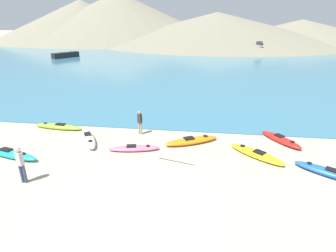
% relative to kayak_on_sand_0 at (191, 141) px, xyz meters
% --- Properties ---
extents(ground_plane, '(400.00, 400.00, 0.00)m').
position_rel_kayak_on_sand_0_xyz_m(ground_plane, '(-1.97, -5.99, -0.16)').
color(ground_plane, tan).
extents(bay_water, '(160.00, 70.00, 0.06)m').
position_rel_kayak_on_sand_0_xyz_m(bay_water, '(-1.97, 36.65, -0.13)').
color(bay_water, teal).
rests_on(bay_water, ground_plane).
extents(far_hill_left, '(61.06, 61.06, 13.76)m').
position_rel_kayak_on_sand_0_xyz_m(far_hill_left, '(-43.78, 82.93, 6.72)').
color(far_hill_left, gray).
rests_on(far_hill_left, ground_plane).
extents(far_hill_midleft, '(76.58, 76.58, 16.45)m').
position_rel_kayak_on_sand_0_xyz_m(far_hill_midleft, '(-31.33, 88.06, 8.06)').
color(far_hill_midleft, gray).
rests_on(far_hill_midleft, ground_plane).
extents(far_hill_midright, '(78.39, 78.39, 9.36)m').
position_rel_kayak_on_sand_0_xyz_m(far_hill_midright, '(4.18, 78.61, 4.52)').
color(far_hill_midright, gray).
rests_on(far_hill_midright, ground_plane).
extents(far_hill_right, '(59.30, 59.30, 7.17)m').
position_rel_kayak_on_sand_0_xyz_m(far_hill_right, '(31.39, 81.95, 3.42)').
color(far_hill_right, gray).
rests_on(far_hill_right, ground_plane).
extents(kayak_on_sand_0, '(3.14, 2.08, 0.37)m').
position_rel_kayak_on_sand_0_xyz_m(kayak_on_sand_0, '(0.00, 0.00, 0.00)').
color(kayak_on_sand_0, orange).
rests_on(kayak_on_sand_0, ground_plane).
extents(kayak_on_sand_1, '(2.78, 2.56, 0.34)m').
position_rel_kayak_on_sand_0_xyz_m(kayak_on_sand_1, '(3.36, -1.14, -0.01)').
color(kayak_on_sand_1, yellow).
rests_on(kayak_on_sand_1, ground_plane).
extents(kayak_on_sand_2, '(2.16, 2.93, 0.40)m').
position_rel_kayak_on_sand_0_xyz_m(kayak_on_sand_2, '(-5.93, -0.46, 0.02)').
color(kayak_on_sand_2, white).
rests_on(kayak_on_sand_2, ground_plane).
extents(kayak_on_sand_3, '(2.79, 1.10, 0.30)m').
position_rel_kayak_on_sand_0_xyz_m(kayak_on_sand_3, '(-3.00, -1.31, -0.03)').
color(kayak_on_sand_3, '#E5668C').
rests_on(kayak_on_sand_3, ground_plane).
extents(kayak_on_sand_4, '(3.40, 0.85, 0.36)m').
position_rel_kayak_on_sand_0_xyz_m(kayak_on_sand_4, '(-8.57, 1.02, -0.00)').
color(kayak_on_sand_4, '#8CCC2D').
rests_on(kayak_on_sand_4, ground_plane).
extents(kayak_on_sand_5, '(2.72, 2.10, 0.37)m').
position_rel_kayak_on_sand_0_xyz_m(kayak_on_sand_5, '(6.21, -2.54, 0.00)').
color(kayak_on_sand_5, blue).
rests_on(kayak_on_sand_5, ground_plane).
extents(kayak_on_sand_6, '(3.58, 1.44, 0.40)m').
position_rel_kayak_on_sand_0_xyz_m(kayak_on_sand_6, '(-9.11, -2.81, 0.02)').
color(kayak_on_sand_6, teal).
rests_on(kayak_on_sand_6, ground_plane).
extents(kayak_on_sand_7, '(2.10, 2.62, 0.38)m').
position_rel_kayak_on_sand_0_xyz_m(kayak_on_sand_7, '(5.05, 0.83, 0.01)').
color(kayak_on_sand_7, red).
rests_on(kayak_on_sand_7, ground_plane).
extents(person_near_foreground, '(0.34, 0.23, 1.69)m').
position_rel_kayak_on_sand_0_xyz_m(person_near_foreground, '(-6.88, -4.85, 0.81)').
color(person_near_foreground, '#384260').
rests_on(person_near_foreground, ground_plane).
extents(person_near_waterline, '(0.31, 0.23, 1.51)m').
position_rel_kayak_on_sand_0_xyz_m(person_near_waterline, '(-3.16, 0.87, 0.70)').
color(person_near_waterline, gray).
rests_on(person_near_waterline, ground_plane).
extents(moored_boat_0, '(3.76, 2.65, 1.39)m').
position_rel_kayak_on_sand_0_xyz_m(moored_boat_0, '(-0.72, 49.59, 0.38)').
color(moored_boat_0, '#B2B2B7').
rests_on(moored_boat_0, bay_water).
extents(moored_boat_1, '(5.66, 4.84, 1.88)m').
position_rel_kayak_on_sand_0_xyz_m(moored_boat_1, '(-31.00, 56.60, 0.56)').
color(moored_boat_1, white).
rests_on(moored_boat_1, bay_water).
extents(moored_boat_2, '(3.32, 5.78, 2.38)m').
position_rel_kayak_on_sand_0_xyz_m(moored_boat_2, '(12.48, 48.95, 0.73)').
color(moored_boat_2, black).
rests_on(moored_boat_2, bay_water).
extents(moored_boat_4, '(3.67, 5.12, 0.99)m').
position_rel_kayak_on_sand_0_xyz_m(moored_boat_4, '(-25.60, 34.58, 0.39)').
color(moored_boat_4, black).
rests_on(moored_boat_4, bay_water).
extents(loose_paddle, '(2.74, 0.87, 0.03)m').
position_rel_kayak_on_sand_0_xyz_m(loose_paddle, '(-0.60, -2.22, -0.15)').
color(loose_paddle, black).
rests_on(loose_paddle, ground_plane).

